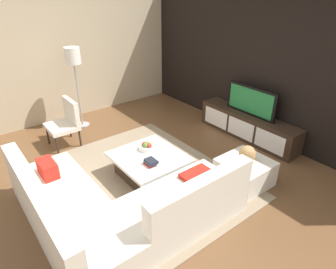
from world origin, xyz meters
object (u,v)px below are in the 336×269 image
object	(u,v)px
coffee_table	(149,166)
ottoman	(245,172)
accent_chair_near	(66,120)
floor_lamp	(73,62)
television	(251,101)
sectional_couch	(115,208)
media_console	(248,126)
book_stack	(151,162)
decorative_ball	(247,154)
fruit_bowl	(147,146)

from	to	relation	value
coffee_table	ottoman	bearing A→B (deg)	45.12
accent_chair_near	floor_lamp	size ratio (longest dim) A/B	0.52
television	floor_lamp	distance (m)	3.53
coffee_table	sectional_couch	bearing A→B (deg)	-57.08
television	accent_chair_near	xyz separation A→B (m)	(-1.95, -2.89, -0.29)
media_console	sectional_couch	world-z (taller)	sectional_couch
television	sectional_couch	size ratio (longest dim) A/B	0.45
ottoman	book_stack	size ratio (longest dim) A/B	3.41
coffee_table	book_stack	bearing A→B (deg)	-28.66
decorative_ball	book_stack	bearing A→B (deg)	-125.21
fruit_bowl	media_console	bearing A→B (deg)	82.78
television	ottoman	size ratio (longest dim) A/B	1.55
media_console	coffee_table	world-z (taller)	media_console
decorative_ball	coffee_table	bearing A→B (deg)	-134.88
fruit_bowl	ottoman	bearing A→B (deg)	37.93
television	ottoman	bearing A→B (deg)	-52.94
accent_chair_near	book_stack	xyz separation A→B (m)	(2.06, 0.47, -0.07)
television	floor_lamp	world-z (taller)	floor_lamp
fruit_bowl	decorative_ball	bearing A→B (deg)	37.93
television	book_stack	size ratio (longest dim) A/B	5.30
television	fruit_bowl	distance (m)	2.25
television	sectional_couch	distance (m)	3.32
accent_chair_near	decorative_ball	xyz separation A→B (m)	(2.89, 1.64, 0.04)
floor_lamp	sectional_couch	bearing A→B (deg)	-16.03
media_console	television	xyz separation A→B (m)	(-0.00, 0.00, 0.53)
sectional_couch	ottoman	xyz separation A→B (m)	(0.43, 2.00, -0.08)
television	coffee_table	distance (m)	2.37
media_console	floor_lamp	world-z (taller)	floor_lamp
coffee_table	book_stack	xyz separation A→B (m)	(0.22, -0.12, 0.22)
media_console	floor_lamp	xyz separation A→B (m)	(-2.54, -2.37, 1.14)
sectional_couch	floor_lamp	size ratio (longest dim) A/B	1.45
ottoman	fruit_bowl	size ratio (longest dim) A/B	2.50
sectional_couch	floor_lamp	world-z (taller)	floor_lamp
media_console	fruit_bowl	distance (m)	2.23
accent_chair_near	book_stack	size ratio (longest dim) A/B	4.24
floor_lamp	book_stack	world-z (taller)	floor_lamp
floor_lamp	fruit_bowl	xyz separation A→B (m)	(2.26, 0.17, -0.95)
coffee_table	floor_lamp	bearing A→B (deg)	-178.35
floor_lamp	decorative_ball	size ratio (longest dim) A/B	6.63
decorative_ball	book_stack	size ratio (longest dim) A/B	1.22
coffee_table	decorative_ball	bearing A→B (deg)	45.12
book_stack	decorative_ball	bearing A→B (deg)	54.79
floor_lamp	ottoman	distance (m)	3.85
media_console	floor_lamp	distance (m)	3.65
coffee_table	fruit_bowl	world-z (taller)	fruit_bowl
media_console	decorative_ball	xyz separation A→B (m)	(0.94, -1.25, 0.28)
coffee_table	fruit_bowl	xyz separation A→B (m)	(-0.18, 0.10, 0.23)
fruit_bowl	book_stack	bearing A→B (deg)	-28.38
television	ottoman	distance (m)	1.67
accent_chair_near	floor_lamp	bearing A→B (deg)	133.01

